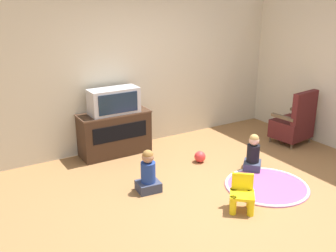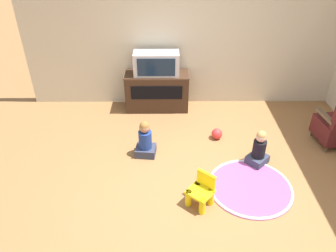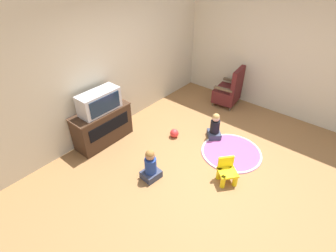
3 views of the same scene
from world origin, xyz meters
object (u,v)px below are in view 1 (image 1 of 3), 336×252
Objects in this scene: tv_cabinet at (115,133)px; child_watching_center at (253,154)px; child_watching_left at (148,173)px; yellow_kid_chair at (242,196)px; black_armchair at (294,123)px; toy_ball at (200,157)px; television at (114,101)px.

tv_cabinet is 2.07× the size of child_watching_center.
yellow_kid_chair is at bearing -47.54° from child_watching_left.
tv_cabinet is 2.50m from yellow_kid_chair.
child_watching_center is (-1.36, -0.45, -0.12)m from black_armchair.
tv_cabinet is 1.43m from toy_ball.
tv_cabinet is at bearing 90.11° from child_watching_left.
television is at bearing -28.85° from black_armchair.
television reaches higher than tv_cabinet.
television reaches higher than black_armchair.
tv_cabinet is 2.65× the size of yellow_kid_chair.
child_watching_left is at bearing -96.11° from television.
child_watching_center is (1.50, -1.63, -0.12)m from tv_cabinet.
television reaches higher than yellow_kid_chair.
black_armchair is 2.59m from yellow_kid_chair.
tv_cabinet reaches higher than child_watching_center.
yellow_kid_chair is 1.26m from child_watching_left.
yellow_kid_chair is 2.48× the size of toy_ball.
black_armchair is 1.63× the size of child_watching_left.
yellow_kid_chair is (0.60, -2.39, -0.72)m from television.
tv_cabinet is 3.10m from black_armchair.
toy_ball is at bearing -45.22° from tv_cabinet.
yellow_kid_chair is 0.74× the size of child_watching_left.
yellow_kid_chair is (-2.27, -1.25, -0.18)m from black_armchair.
television is at bearing 90.09° from child_watching_center.
child_watching_center is at bearing -46.70° from television.
black_armchair is 1.71× the size of child_watching_center.
child_watching_left is at bearing -2.62° from black_armchair.
child_watching_left is at bearing -95.98° from tv_cabinet.
television is 1.34× the size of child_watching_left.
black_armchair is at bearing -5.34° from toy_ball.
tv_cabinet is 6.56× the size of toy_ball.
child_watching_center is at bearing -50.77° from toy_ball.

